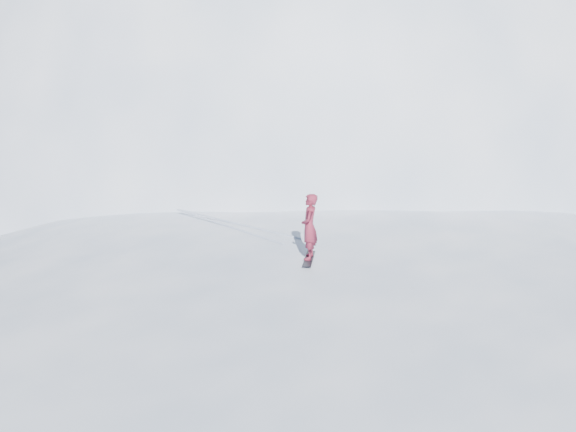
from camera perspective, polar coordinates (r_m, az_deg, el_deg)
name	(u,v)px	position (r m, az deg, el deg)	size (l,w,h in m)	color
ground	(350,334)	(16.28, 6.94, -12.84)	(400.00, 400.00, 0.00)	white
near_ridge	(311,293)	(18.83, 2.54, -8.54)	(36.00, 28.00, 4.80)	white
summit_peak	(318,155)	(48.90, 3.39, 6.80)	(60.00, 56.00, 56.00)	white
peak_shoulder	(250,182)	(36.95, -4.29, 3.76)	(28.00, 24.00, 18.00)	white
wind_bumps	(293,314)	(17.32, 0.54, -10.83)	(16.00, 14.40, 1.00)	white
snowboard	(309,258)	(15.28, 2.35, -4.74)	(1.34, 0.25, 0.02)	black
snowboarder	(309,227)	(14.96, 2.39, -1.19)	(0.71, 0.47, 1.96)	maroon
board_tracks	(230,223)	(18.76, -6.51, -0.83)	(1.59, 5.96, 0.04)	silver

